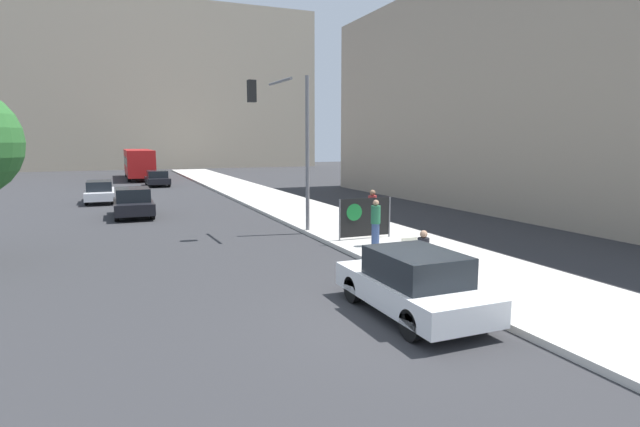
{
  "coord_description": "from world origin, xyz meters",
  "views": [
    {
      "loc": [
        -5.76,
        -9.0,
        3.85
      ],
      "look_at": [
        0.64,
        6.36,
        1.45
      ],
      "focal_mm": 28.0,
      "sensor_mm": 36.0,
      "label": 1
    }
  ],
  "objects": [
    {
      "name": "pedestrian_behind",
      "position": [
        3.72,
        8.31,
        1.09
      ],
      "size": [
        0.34,
        0.34,
        1.8
      ],
      "rotation": [
        0.0,
        0.0,
        4.59
      ],
      "color": "black",
      "rests_on": "sidewalk_curb"
    },
    {
      "name": "car_on_road_distant",
      "position": [
        -2.13,
        36.6,
        0.69
      ],
      "size": [
        1.88,
        4.24,
        1.36
      ],
      "color": "black",
      "rests_on": "ground_plane"
    },
    {
      "name": "city_bus_on_road",
      "position": [
        -3.15,
        46.45,
        1.75
      ],
      "size": [
        2.56,
        12.27,
        3.02
      ],
      "color": "red",
      "rests_on": "ground_plane"
    },
    {
      "name": "seated_protester",
      "position": [
        2.4,
        2.79,
        0.78
      ],
      "size": [
        0.99,
        0.77,
        1.16
      ],
      "rotation": [
        0.0,
        0.0,
        0.09
      ],
      "color": "#474C56",
      "rests_on": "sidewalk_curb"
    },
    {
      "name": "building_backdrop_far",
      "position": [
        -2.0,
        70.52,
        11.74
      ],
      "size": [
        52.0,
        12.0,
        23.47
      ],
      "color": "tan",
      "rests_on": "ground_plane"
    },
    {
      "name": "car_on_road_midblock",
      "position": [
        -6.55,
        25.71,
        0.7
      ],
      "size": [
        1.71,
        4.68,
        1.38
      ],
      "color": "silver",
      "rests_on": "ground_plane"
    },
    {
      "name": "traffic_light_pole",
      "position": [
        0.92,
        10.31,
        4.37
      ],
      "size": [
        2.58,
        2.35,
        6.34
      ],
      "color": "slate",
      "rests_on": "sidewalk_curb"
    },
    {
      "name": "protest_banner",
      "position": [
        3.05,
        7.69,
        0.99
      ],
      "size": [
        2.2,
        0.06,
        1.56
      ],
      "color": "slate",
      "rests_on": "sidewalk_curb"
    },
    {
      "name": "jogger_on_sidewalk",
      "position": [
        2.8,
        6.39,
        1.0
      ],
      "size": [
        0.34,
        0.34,
        1.66
      ],
      "rotation": [
        0.0,
        0.0,
        2.87
      ],
      "color": "#334775",
      "rests_on": "sidewalk_curb"
    },
    {
      "name": "car_on_road_nearest",
      "position": [
        -4.84,
        18.27,
        0.75
      ],
      "size": [
        1.88,
        4.29,
        1.51
      ],
      "color": "black",
      "rests_on": "ground_plane"
    },
    {
      "name": "sidewalk_curb",
      "position": [
        3.79,
        15.0,
        0.08
      ],
      "size": [
        4.44,
        90.0,
        0.16
      ],
      "primitive_type": "cube",
      "color": "beige",
      "rests_on": "ground_plane"
    },
    {
      "name": "ground_plane",
      "position": [
        0.0,
        0.0,
        0.0
      ],
      "size": [
        160.0,
        160.0,
        0.0
      ],
      "primitive_type": "plane",
      "color": "#303033"
    },
    {
      "name": "building_backdrop_right",
      "position": [
        17.37,
        13.86,
        6.61
      ],
      "size": [
        10.0,
        32.0,
        13.21
      ],
      "color": "gray",
      "rests_on": "ground_plane"
    },
    {
      "name": "parked_car_curbside",
      "position": [
        0.27,
        0.1,
        0.74
      ],
      "size": [
        1.83,
        4.13,
        1.48
      ],
      "color": "white",
      "rests_on": "ground_plane"
    }
  ]
}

